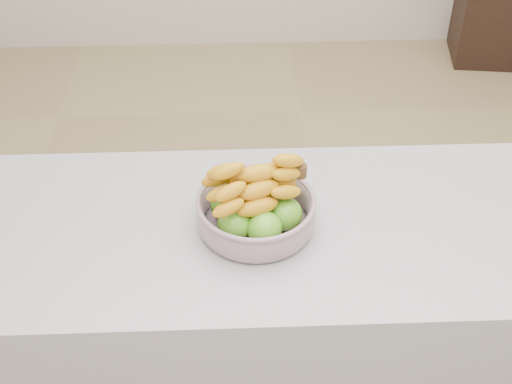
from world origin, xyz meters
TOP-DOWN VIEW (x-y plane):
  - ground at (0.00, 0.00)m, footprint 4.00×4.00m
  - counter at (0.00, -0.63)m, footprint 2.00×0.60m
  - fruit_bowl at (-0.30, -0.63)m, footprint 0.27×0.27m

SIDE VIEW (x-z plane):
  - ground at x=0.00m, z-range 0.00..0.00m
  - counter at x=0.00m, z-range 0.00..0.90m
  - fruit_bowl at x=-0.30m, z-range 0.87..1.04m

